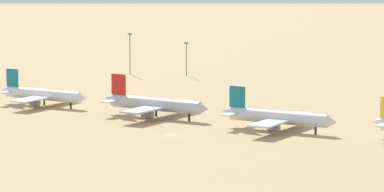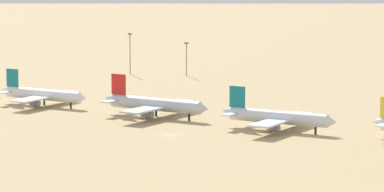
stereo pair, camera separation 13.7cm
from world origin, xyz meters
TOP-DOWN VIEW (x-y plane):
  - ground at (0.00, 0.00)m, footprint 4000.00×4000.00m
  - parked_jet_teal_1 at (-69.55, 22.90)m, footprint 36.48×30.73m
  - parked_jet_red_2 at (-22.80, 23.86)m, footprint 39.78×33.39m
  - parked_jet_teal_3 at (22.36, 23.92)m, footprint 38.04×32.07m
  - light_pole_west at (-100.56, 112.57)m, footprint 1.80×0.50m
  - light_pole_east at (-78.61, 122.32)m, footprint 1.80×0.50m

SIDE VIEW (x-z plane):
  - ground at x=0.00m, z-range 0.00..0.00m
  - parked_jet_teal_1 at x=-69.55m, z-range -2.08..9.97m
  - parked_jet_teal_3 at x=22.36m, z-range -2.16..10.40m
  - parked_jet_red_2 at x=-22.80m, z-range -2.27..10.88m
  - light_pole_east at x=-78.61m, z-range 1.18..15.02m
  - light_pole_west at x=-100.56m, z-range 1.23..18.52m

